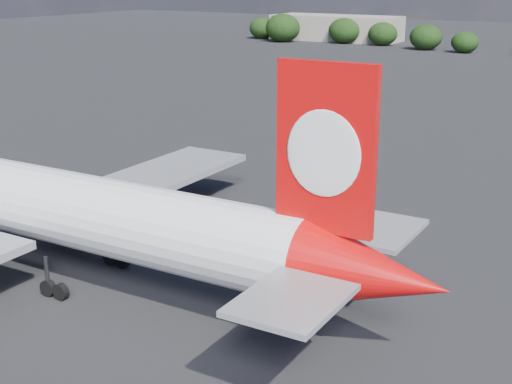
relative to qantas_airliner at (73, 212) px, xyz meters
The scene contains 4 objects.
ground 51.83m from the qantas_airliner, 92.92° to the left, with size 500.00×500.00×0.00m, color black.
qantas_airliner is the anchor object (origin of this frame).
terminal_building 195.56m from the qantas_airliner, 110.23° to the left, with size 42.00×16.00×8.00m.
highway_sign 168.77m from the qantas_airliner, 97.02° to the left, with size 6.00×0.30×4.50m.
Camera 1 is at (39.51, -25.77, 21.80)m, focal length 50.00 mm.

